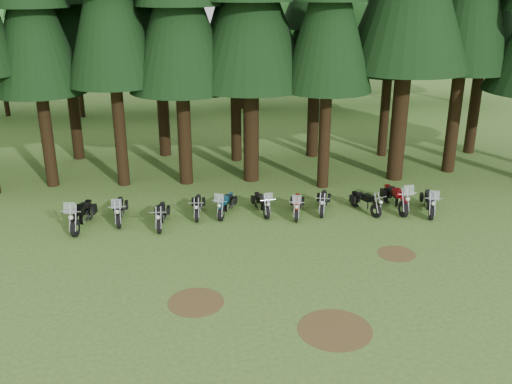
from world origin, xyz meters
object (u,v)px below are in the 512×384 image
at_px(motorcycle_9, 396,199).
at_px(motorcycle_10, 429,203).
at_px(motorcycle_0, 82,216).
at_px(motorcycle_2, 161,216).
at_px(motorcycle_6, 297,206).
at_px(motorcycle_3, 198,207).
at_px(motorcycle_7, 323,202).
at_px(motorcycle_4, 226,205).
at_px(motorcycle_1, 120,211).
at_px(motorcycle_5, 262,204).
at_px(motorcycle_8, 365,203).

bearing_deg(motorcycle_9, motorcycle_10, -26.45).
bearing_deg(motorcycle_10, motorcycle_0, -164.77).
relative_size(motorcycle_0, motorcycle_2, 1.19).
bearing_deg(motorcycle_6, motorcycle_9, 13.96).
xyz_separation_m(motorcycle_3, motorcycle_7, (5.47, -0.18, 0.01)).
distance_m(motorcycle_3, motorcycle_4, 1.21).
xyz_separation_m(motorcycle_3, motorcycle_10, (10.02, -0.92, 0.07)).
bearing_deg(motorcycle_1, motorcycle_9, -3.15).
relative_size(motorcycle_0, motorcycle_5, 1.23).
bearing_deg(motorcycle_7, motorcycle_3, -165.16).
distance_m(motorcycle_0, motorcycle_8, 12.04).
distance_m(motorcycle_3, motorcycle_5, 2.78).
bearing_deg(motorcycle_1, motorcycle_8, -3.72).
bearing_deg(motorcycle_7, motorcycle_5, -166.00).
bearing_deg(motorcycle_10, motorcycle_2, -164.02).
bearing_deg(motorcycle_1, motorcycle_10, -5.41).
height_order(motorcycle_0, motorcycle_10, motorcycle_0).
distance_m(motorcycle_4, motorcycle_5, 1.57).
height_order(motorcycle_0, motorcycle_8, motorcycle_0).
xyz_separation_m(motorcycle_0, motorcycle_3, (4.74, 0.72, -0.12)).
height_order(motorcycle_0, motorcycle_7, motorcycle_0).
height_order(motorcycle_1, motorcycle_5, motorcycle_1).
bearing_deg(motorcycle_6, motorcycle_5, 175.15).
relative_size(motorcycle_0, motorcycle_7, 1.27).
relative_size(motorcycle_2, motorcycle_3, 1.07).
relative_size(motorcycle_5, motorcycle_9, 0.82).
xyz_separation_m(motorcycle_7, motorcycle_10, (4.55, -0.74, 0.06)).
relative_size(motorcycle_6, motorcycle_8, 1.06).
xyz_separation_m(motorcycle_2, motorcycle_6, (5.77, 0.41, 0.00)).
bearing_deg(motorcycle_0, motorcycle_9, 10.70).
height_order(motorcycle_4, motorcycle_9, motorcycle_9).
relative_size(motorcycle_2, motorcycle_6, 1.02).
xyz_separation_m(motorcycle_8, motorcycle_9, (1.39, 0.08, 0.09)).
xyz_separation_m(motorcycle_4, motorcycle_8, (6.08, -0.43, -0.02)).
bearing_deg(motorcycle_3, motorcycle_7, 2.74).
relative_size(motorcycle_3, motorcycle_4, 0.96).
distance_m(motorcycle_3, motorcycle_6, 4.28).
relative_size(motorcycle_0, motorcycle_10, 1.12).
xyz_separation_m(motorcycle_4, motorcycle_5, (1.57, -0.03, -0.02)).
distance_m(motorcycle_2, motorcycle_10, 11.55).
xyz_separation_m(motorcycle_9, motorcycle_10, (1.33, -0.54, -0.05)).
bearing_deg(motorcycle_0, motorcycle_2, 5.76).
bearing_deg(motorcycle_0, motorcycle_7, 12.25).
xyz_separation_m(motorcycle_0, motorcycle_10, (14.76, -0.20, -0.05)).
height_order(motorcycle_3, motorcycle_4, motorcycle_4).
distance_m(motorcycle_5, motorcycle_10, 7.29).
height_order(motorcycle_1, motorcycle_3, motorcycle_1).
height_order(motorcycle_2, motorcycle_7, motorcycle_2).
height_order(motorcycle_9, motorcycle_10, motorcycle_9).
xyz_separation_m(motorcycle_5, motorcycle_7, (2.69, -0.13, -0.01)).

